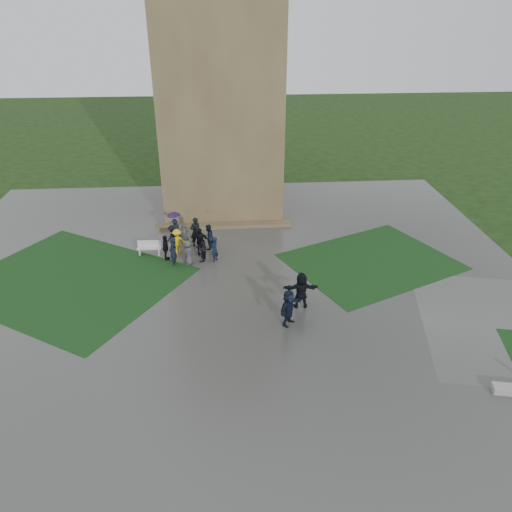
{
  "coord_description": "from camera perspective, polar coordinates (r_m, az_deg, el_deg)",
  "views": [
    {
      "loc": [
        -0.09,
        -20.14,
        13.94
      ],
      "look_at": [
        1.65,
        3.97,
        1.2
      ],
      "focal_mm": 35.0,
      "sensor_mm": 36.0,
      "label": 1
    }
  ],
  "objects": [
    {
      "name": "lawn_inset_left",
      "position": [
        29.11,
        -20.38,
        -2.69
      ],
      "size": [
        14.1,
        13.46,
        0.01
      ],
      "primitive_type": "cube",
      "rotation": [
        0.0,
        0.0,
        -0.56
      ],
      "color": "black",
      "rests_on": "plaza"
    },
    {
      "name": "pedestrian_mid",
      "position": [
        23.48,
        3.75,
        -5.91
      ],
      "size": [
        1.55,
        1.7,
        1.83
      ],
      "primitive_type": "imported",
      "rotation": [
        0.0,
        0.0,
        0.88
      ],
      "color": "black",
      "rests_on": "plaza"
    },
    {
      "name": "plaza",
      "position": [
        26.16,
        -3.31,
        -4.44
      ],
      "size": [
        34.0,
        34.0,
        0.02
      ],
      "primitive_type": "cube",
      "color": "#3B3B38",
      "rests_on": "ground"
    },
    {
      "name": "tower_plinth",
      "position": [
        33.7,
        -3.62,
        3.54
      ],
      "size": [
        9.0,
        0.8,
        0.22
      ],
      "primitive_type": "cube",
      "color": "brown",
      "rests_on": "plaza"
    },
    {
      "name": "bench",
      "position": [
        30.59,
        -12.08,
        0.96
      ],
      "size": [
        1.46,
        0.52,
        0.83
      ],
      "rotation": [
        0.0,
        0.0,
        -0.05
      ],
      "color": "silver",
      "rests_on": "plaza"
    },
    {
      "name": "lawn_inset_right",
      "position": [
        29.99,
        13.02,
        -0.63
      ],
      "size": [
        11.12,
        10.15,
        0.01
      ],
      "primitive_type": "cube",
      "rotation": [
        0.0,
        0.0,
        0.44
      ],
      "color": "black",
      "rests_on": "plaza"
    },
    {
      "name": "pedestrian_near",
      "position": [
        24.76,
        5.18,
        -3.92
      ],
      "size": [
        1.78,
        0.67,
        1.91
      ],
      "primitive_type": "imported",
      "rotation": [
        0.0,
        0.0,
        3.12
      ],
      "color": "black",
      "rests_on": "plaza"
    },
    {
      "name": "ground",
      "position": [
        24.49,
        -3.21,
        -6.95
      ],
      "size": [
        120.0,
        120.0,
        0.0
      ],
      "primitive_type": "plane",
      "color": "black"
    },
    {
      "name": "tower",
      "position": [
        35.49,
        -4.19,
        19.72
      ],
      "size": [
        8.0,
        8.0,
        18.0
      ],
      "primitive_type": "cube",
      "color": "brown",
      "rests_on": "ground"
    },
    {
      "name": "visitor_cluster",
      "position": [
        30.01,
        -7.79,
        2.04
      ],
      "size": [
        3.42,
        3.1,
        2.58
      ],
      "color": "black",
      "rests_on": "plaza"
    }
  ]
}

